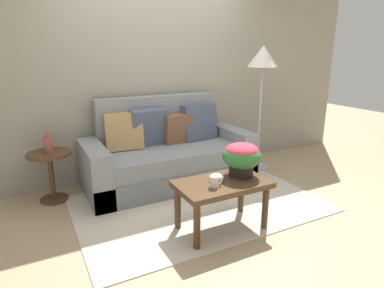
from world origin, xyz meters
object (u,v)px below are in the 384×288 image
snack_bowl (217,177)px  table_vase (49,144)px  couch (168,156)px  coffee_mug (215,181)px  floor_lamp (263,65)px  side_table (51,168)px  coffee_table (222,190)px  potted_plant (242,156)px

snack_bowl → table_vase: (-1.28, 1.35, 0.14)m
couch → coffee_mug: 1.35m
floor_lamp → snack_bowl: floor_lamp is taller
floor_lamp → side_table: bearing=175.3°
coffee_table → side_table: bearing=134.1°
coffee_mug → floor_lamp: bearing=40.0°
couch → coffee_mug: bearing=-95.8°
floor_lamp → table_vase: floor_lamp is taller
coffee_table → snack_bowl: snack_bowl is taller
side_table → coffee_mug: size_ratio=4.49×
side_table → table_vase: 0.26m
potted_plant → snack_bowl: size_ratio=2.69×
floor_lamp → snack_bowl: 1.99m
couch → snack_bowl: couch is taller
coffee_mug → table_vase: (-1.20, 1.45, 0.13)m
floor_lamp → snack_bowl: size_ratio=12.37×
couch → coffee_mug: size_ratio=16.40×
table_vase → couch: bearing=-5.1°
side_table → snack_bowl: size_ratio=4.11×
potted_plant → table_vase: size_ratio=1.64×
coffee_mug → couch: bearing=84.2°
side_table → floor_lamp: bearing=-4.7°
coffee_table → snack_bowl: bearing=137.3°
couch → table_vase: (-1.33, 0.12, 0.30)m
couch → side_table: size_ratio=3.66×
snack_bowl → side_table: bearing=134.1°
floor_lamp → snack_bowl: (-1.37, -1.12, -0.92)m
coffee_table → coffee_mug: bearing=-150.9°
coffee_table → side_table: side_table is taller
potted_plant → coffee_mug: (-0.36, -0.12, -0.14)m
snack_bowl → table_vase: 1.87m
coffee_table → side_table: 1.91m
couch → table_vase: 1.37m
couch → side_table: couch is taller
snack_bowl → potted_plant: bearing=3.2°
couch → table_vase: couch is taller
couch → snack_bowl: (-0.05, -1.23, 0.16)m
floor_lamp → coffee_mug: (-1.45, -1.22, -0.91)m
side_table → floor_lamp: 2.87m
floor_lamp → table_vase: size_ratio=7.55×
couch → table_vase: size_ratio=9.17×
coffee_table → side_table: size_ratio=1.50×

